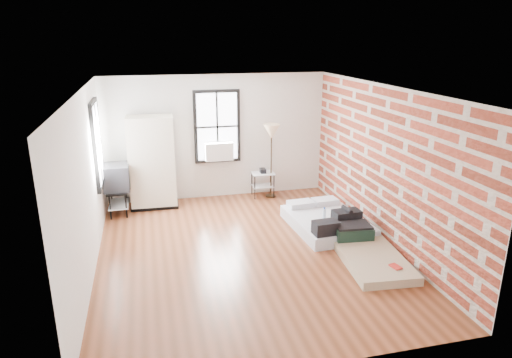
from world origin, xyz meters
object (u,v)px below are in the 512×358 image
object	(u,v)px
side_table	(263,178)
floor_lamp	(271,135)
mattress_main	(327,221)
tv_stand	(117,179)
wardrobe	(152,163)
mattress_bare	(366,250)

from	to	relation	value
side_table	floor_lamp	world-z (taller)	floor_lamp
mattress_main	side_table	distance (m)	2.27
tv_stand	wardrobe	bearing A→B (deg)	18.25
wardrobe	floor_lamp	world-z (taller)	wardrobe
mattress_bare	tv_stand	xyz separation A→B (m)	(-4.16, 3.06, 0.65)
mattress_bare	side_table	size ratio (longest dim) A/B	2.80
mattress_bare	wardrobe	size ratio (longest dim) A/B	0.94
wardrobe	mattress_main	bearing A→B (deg)	-30.41
mattress_main	side_table	bearing A→B (deg)	105.91
mattress_main	mattress_bare	xyz separation A→B (m)	(0.20, -1.25, -0.04)
mattress_bare	mattress_main	bearing A→B (deg)	104.09
mattress_bare	floor_lamp	world-z (taller)	floor_lamp
mattress_main	floor_lamp	size ratio (longest dim) A/B	1.07
mattress_bare	side_table	world-z (taller)	side_table
side_table	floor_lamp	distance (m)	1.03
mattress_main	side_table	world-z (taller)	side_table
floor_lamp	tv_stand	bearing A→B (deg)	-175.78
side_table	tv_stand	distance (m)	3.24
side_table	tv_stand	xyz separation A→B (m)	(-3.21, -0.32, 0.31)
mattress_main	wardrobe	world-z (taller)	wardrobe
wardrobe	side_table	xyz separation A→B (m)	(2.48, 0.07, -0.54)
side_table	mattress_main	bearing A→B (deg)	-70.63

